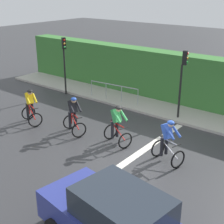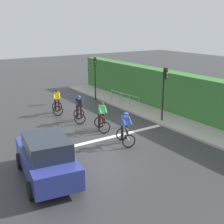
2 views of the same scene
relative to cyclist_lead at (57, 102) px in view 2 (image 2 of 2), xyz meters
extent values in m
plane|color=#333335|center=(0.57, -5.48, -0.80)|extent=(80.00, 80.00, 0.00)
cube|color=#ADA89E|center=(5.55, -3.48, -0.74)|extent=(2.80, 20.94, 0.12)
cube|color=gray|center=(6.45, -3.48, -0.55)|extent=(0.44, 20.94, 0.50)
cube|color=#387533|center=(6.75, -3.48, 0.57)|extent=(1.10, 20.94, 2.72)
cube|color=silver|center=(0.57, -5.63, -0.79)|extent=(7.00, 0.30, 0.01)
torus|color=black|center=(-0.19, -0.51, -0.46)|extent=(0.66, 0.30, 0.68)
torus|color=black|center=(0.17, 0.44, -0.46)|extent=(0.66, 0.30, 0.68)
cylinder|color=red|center=(-0.01, -0.04, -0.21)|extent=(0.39, 0.94, 0.51)
cylinder|color=red|center=(0.09, 0.25, -0.18)|extent=(0.04, 0.04, 0.55)
cylinder|color=red|center=(-0.03, -0.08, 0.07)|extent=(0.29, 0.68, 0.04)
cube|color=black|center=(0.09, 0.25, 0.11)|extent=(0.17, 0.24, 0.04)
cylinder|color=black|center=(-0.16, -0.42, 0.04)|extent=(0.40, 0.18, 0.03)
cube|color=yellow|center=(0.02, 0.06, 0.41)|extent=(0.42, 0.49, 0.57)
sphere|color=tan|center=(-0.03, -0.08, 0.72)|extent=(0.20, 0.20, 0.20)
ellipsoid|color=black|center=(-0.03, -0.08, 0.79)|extent=(0.32, 0.35, 0.14)
cylinder|color=black|center=(0.17, 0.11, -0.23)|extent=(0.12, 0.12, 0.74)
cylinder|color=black|center=(-0.05, 0.20, -0.23)|extent=(0.12, 0.12, 0.74)
cylinder|color=yellow|center=(0.07, -0.27, 0.47)|extent=(0.25, 0.48, 0.37)
cylinder|color=yellow|center=(-0.23, -0.15, 0.47)|extent=(0.25, 0.48, 0.37)
torus|color=black|center=(0.23, -2.84, -0.46)|extent=(0.65, 0.33, 0.68)
torus|color=black|center=(0.64, -1.90, -0.46)|extent=(0.65, 0.33, 0.68)
cylinder|color=red|center=(0.43, -2.37, -0.21)|extent=(0.43, 0.92, 0.51)
cylinder|color=red|center=(0.56, -2.09, -0.18)|extent=(0.04, 0.04, 0.55)
cylinder|color=red|center=(0.41, -2.42, 0.07)|extent=(0.32, 0.67, 0.04)
cube|color=black|center=(0.56, -2.09, 0.11)|extent=(0.18, 0.24, 0.04)
cylinder|color=black|center=(0.27, -2.75, 0.04)|extent=(0.40, 0.20, 0.03)
cube|color=black|center=(0.47, -2.28, 0.41)|extent=(0.44, 0.49, 0.57)
sphere|color=tan|center=(0.41, -2.42, 0.72)|extent=(0.20, 0.20, 0.20)
ellipsoid|color=#264CB2|center=(0.41, -2.42, 0.79)|extent=(0.33, 0.35, 0.14)
cylinder|color=black|center=(0.63, -2.23, -0.23)|extent=(0.12, 0.12, 0.74)
cylinder|color=black|center=(0.41, -2.14, -0.23)|extent=(0.12, 0.12, 0.74)
cylinder|color=black|center=(0.51, -2.61, 0.47)|extent=(0.27, 0.47, 0.37)
cylinder|color=black|center=(0.21, -2.48, 0.47)|extent=(0.27, 0.47, 0.37)
torus|color=black|center=(0.63, -4.97, -0.46)|extent=(0.67, 0.26, 0.68)
torus|color=black|center=(0.93, -3.99, -0.46)|extent=(0.67, 0.26, 0.68)
cylinder|color=red|center=(0.78, -4.48, -0.21)|extent=(0.33, 0.96, 0.51)
cylinder|color=red|center=(0.87, -4.19, -0.18)|extent=(0.04, 0.04, 0.55)
cylinder|color=red|center=(0.76, -4.53, 0.07)|extent=(0.25, 0.70, 0.04)
cube|color=black|center=(0.87, -4.19, 0.11)|extent=(0.16, 0.24, 0.04)
cylinder|color=black|center=(0.66, -4.87, 0.04)|extent=(0.41, 0.15, 0.03)
cube|color=green|center=(0.81, -4.38, 0.41)|extent=(0.41, 0.48, 0.57)
sphere|color=tan|center=(0.76, -4.53, 0.72)|extent=(0.20, 0.20, 0.20)
ellipsoid|color=black|center=(0.76, -4.53, 0.79)|extent=(0.31, 0.34, 0.14)
cylinder|color=black|center=(0.95, -4.32, -0.23)|extent=(0.12, 0.12, 0.74)
cylinder|color=black|center=(0.72, -4.25, -0.23)|extent=(0.12, 0.12, 0.74)
cylinder|color=green|center=(0.88, -4.70, 0.47)|extent=(0.23, 0.48, 0.37)
cylinder|color=green|center=(0.57, -4.61, 0.47)|extent=(0.23, 0.48, 0.37)
torus|color=black|center=(0.59, -7.29, -0.46)|extent=(0.67, 0.25, 0.68)
torus|color=black|center=(0.88, -6.31, -0.46)|extent=(0.67, 0.25, 0.68)
cylinder|color=silver|center=(0.74, -6.80, -0.21)|extent=(0.33, 0.96, 0.51)
cylinder|color=silver|center=(0.82, -6.51, -0.18)|extent=(0.04, 0.04, 0.55)
cylinder|color=silver|center=(0.72, -6.85, 0.07)|extent=(0.25, 0.70, 0.04)
cube|color=black|center=(0.82, -6.51, 0.11)|extent=(0.16, 0.24, 0.04)
cylinder|color=black|center=(0.62, -7.19, 0.04)|extent=(0.41, 0.15, 0.03)
cube|color=#2D51B7|center=(0.77, -6.70, 0.41)|extent=(0.41, 0.48, 0.57)
sphere|color=beige|center=(0.72, -6.85, 0.72)|extent=(0.20, 0.20, 0.20)
ellipsoid|color=#264CB2|center=(0.72, -6.85, 0.79)|extent=(0.31, 0.34, 0.14)
cylinder|color=black|center=(0.91, -6.64, -0.23)|extent=(0.12, 0.12, 0.74)
cylinder|color=black|center=(0.68, -6.57, -0.23)|extent=(0.12, 0.12, 0.74)
cylinder|color=#2D51B7|center=(0.84, -7.02, 0.47)|extent=(0.22, 0.48, 0.37)
cylinder|color=#2D51B7|center=(0.53, -6.93, 0.47)|extent=(0.22, 0.48, 0.37)
cube|color=navy|center=(-3.81, -7.85, -0.10)|extent=(2.26, 4.30, 0.80)
cube|color=#262D38|center=(-3.85, -8.10, 0.63)|extent=(1.78, 2.32, 0.66)
cylinder|color=black|center=(-4.46, -6.48, -0.48)|extent=(0.31, 0.66, 0.64)
cylinder|color=black|center=(-2.81, -6.71, -0.48)|extent=(0.31, 0.66, 0.64)
cylinder|color=black|center=(-4.81, -8.99, -0.48)|extent=(0.31, 0.66, 0.64)
cylinder|color=black|center=(-3.16, -9.23, -0.48)|extent=(0.31, 0.66, 0.64)
cube|color=#EAEACC|center=(-4.04, -5.79, 0.00)|extent=(0.29, 0.12, 0.16)
cube|color=#EAEACC|center=(-3.03, -5.93, 0.00)|extent=(0.29, 0.12, 0.16)
cylinder|color=black|center=(4.62, -5.23, 0.55)|extent=(0.10, 0.10, 2.70)
cube|color=black|center=(4.64, -5.33, 2.22)|extent=(0.25, 0.25, 0.64)
sphere|color=red|center=(4.67, -5.43, 2.42)|extent=(0.11, 0.11, 0.11)
sphere|color=orange|center=(4.67, -5.43, 2.22)|extent=(0.11, 0.11, 0.11)
sphere|color=green|center=(4.67, -5.43, 2.02)|extent=(0.11, 0.11, 0.11)
cylinder|color=black|center=(4.05, 1.88, 0.55)|extent=(0.10, 0.10, 2.70)
cube|color=black|center=(4.01, 1.79, 2.22)|extent=(0.27, 0.27, 0.64)
sphere|color=red|center=(3.96, 1.69, 2.42)|extent=(0.11, 0.11, 0.11)
sphere|color=orange|center=(3.96, 1.69, 2.22)|extent=(0.11, 0.11, 0.11)
sphere|color=green|center=(3.96, 1.69, 2.02)|extent=(0.11, 0.11, 0.11)
cylinder|color=#999EA3|center=(4.65, -1.27, 0.20)|extent=(0.32, 3.02, 0.05)
cylinder|color=#999EA3|center=(4.78, -2.78, -0.30)|extent=(0.04, 0.04, 1.00)
cylinder|color=#999EA3|center=(4.69, -1.78, -0.30)|extent=(0.04, 0.04, 1.00)
cylinder|color=#999EA3|center=(4.60, -0.77, -0.30)|extent=(0.04, 0.04, 1.00)
cylinder|color=#999EA3|center=(4.51, 0.23, -0.30)|extent=(0.04, 0.04, 1.00)
camera|label=1|loc=(-8.63, -11.57, 5.25)|focal=51.47mm
camera|label=2|loc=(-7.40, -17.99, 5.00)|focal=47.48mm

